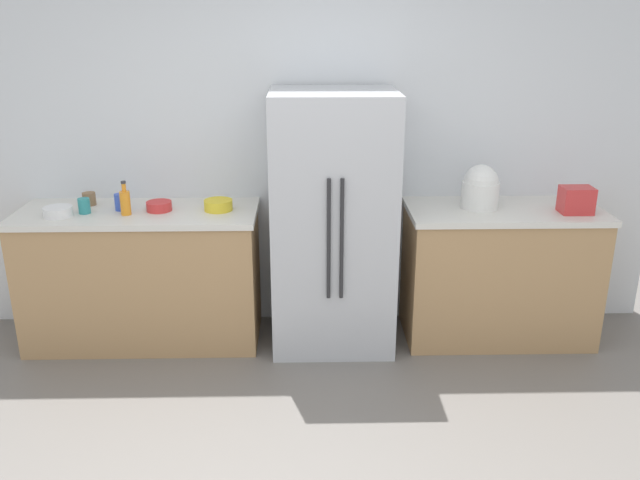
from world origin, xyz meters
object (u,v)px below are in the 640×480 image
Objects in this scene: cup_a at (84,206)px; cup_c at (121,202)px; toaster at (576,200)px; bowl_c at (58,212)px; refrigerator at (333,222)px; bowl_a at (218,205)px; bowl_b at (159,206)px; rice_cooker at (480,188)px; cup_b at (89,199)px; bottle_a at (125,202)px.

cup_c is at bearing 17.72° from cup_a.
toaster reaches higher than cup_c.
cup_a is 0.16m from bowl_c.
refrigerator is 1.77m from bowl_c.
toaster is at bearing -2.74° from bowl_a.
cup_c is 0.39m from bowl_c.
cup_a is (-3.20, 0.06, -0.04)m from toaster.
cup_a is 0.61× the size of bowl_b.
rice_cooker is 3.36× the size of cup_b.
bowl_a reaches higher than bowl_b.
bowl_a is (-2.34, 0.11, -0.05)m from toaster.
toaster is at bearing -2.50° from cup_c.
toaster is at bearing -2.31° from bowl_b.
cup_a is at bearing -173.92° from bowl_b.
toaster is 2.34m from bowl_a.
cup_a is 0.55× the size of bowl_c.
rice_cooker is at bearing -0.03° from cup_c.
refrigerator is 9.17× the size of bowl_a.
cup_a reaches higher than cup_b.
bottle_a is 1.22× the size of bowl_c.
bottle_a is (-2.92, 0.02, -0.00)m from toaster.
cup_b is (-0.30, 0.23, -0.04)m from bottle_a.
cup_c is at bearing 178.39° from bowl_a.
refrigerator is 8.51× the size of toaster.
cup_a is (-1.62, -0.01, 0.13)m from refrigerator.
bottle_a is at bearing -36.68° from cup_b.
bowl_b is at bearing 6.08° from cup_a.
refrigerator is at bearing -6.30° from cup_b.
bowl_b is at bearing 177.69° from toaster.
cup_a is 0.48m from bowl_b.
cup_b is at bearing 143.32° from bottle_a.
refrigerator reaches higher than toaster.
refrigerator is 9.40× the size of bowl_c.
cup_a reaches higher than bowl_b.
bowl_c is (-3.35, -0.01, -0.05)m from toaster.
toaster reaches higher than bowl_b.
cup_c reaches higher than cup_a.
cup_a is at bearing -162.28° from cup_c.
bottle_a is at bearing 179.53° from toaster.
cup_c is (-2.98, 0.13, -0.03)m from toaster.
refrigerator is at bearing -3.22° from bowl_a.
bottle_a is 2.57× the size of cup_b.
cup_b is 0.28m from cup_c.
bowl_c is at bearing -115.36° from cup_b.
bottle_a is (-1.34, -0.05, 0.16)m from refrigerator.
cup_b is at bearing 173.70° from refrigerator.
cup_c is (-1.40, 0.06, 0.13)m from refrigerator.
cup_b is 0.28m from bowl_c.
bowl_c is (-0.43, -0.03, -0.05)m from bottle_a.
rice_cooker is 2.67× the size of cup_c.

